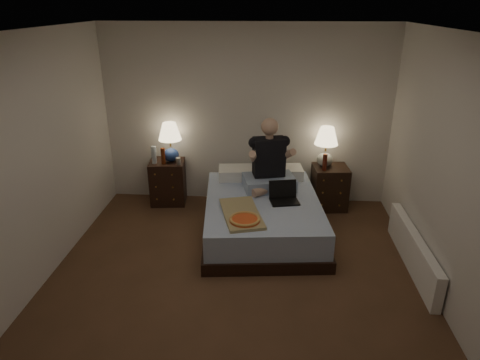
# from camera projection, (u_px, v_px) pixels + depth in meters

# --- Properties ---
(floor) EXTENTS (4.00, 4.50, 0.00)m
(floor) POSITION_uv_depth(u_px,v_px,m) (234.00, 290.00, 4.37)
(floor) COLOR brown
(floor) RESTS_ON ground
(ceiling) EXTENTS (4.00, 4.50, 0.00)m
(ceiling) POSITION_uv_depth(u_px,v_px,m) (232.00, 33.00, 3.41)
(ceiling) COLOR white
(ceiling) RESTS_ON ground
(wall_back) EXTENTS (4.00, 0.00, 2.50)m
(wall_back) POSITION_uv_depth(u_px,v_px,m) (247.00, 116.00, 5.96)
(wall_back) COLOR silver
(wall_back) RESTS_ON ground
(wall_left) EXTENTS (0.00, 4.50, 2.50)m
(wall_left) POSITION_uv_depth(u_px,v_px,m) (22.00, 172.00, 4.02)
(wall_left) COLOR silver
(wall_left) RESTS_ON ground
(wall_right) EXTENTS (0.00, 4.50, 2.50)m
(wall_right) POSITION_uv_depth(u_px,v_px,m) (459.00, 183.00, 3.77)
(wall_right) COLOR silver
(wall_right) RESTS_ON ground
(bed) EXTENTS (1.56, 1.98, 0.46)m
(bed) POSITION_uv_depth(u_px,v_px,m) (262.00, 216.00, 5.39)
(bed) COLOR #5A7BB5
(bed) RESTS_ON floor
(nightstand_left) EXTENTS (0.53, 0.48, 0.63)m
(nightstand_left) POSITION_uv_depth(u_px,v_px,m) (168.00, 182.00, 6.20)
(nightstand_left) COLOR black
(nightstand_left) RESTS_ON floor
(nightstand_right) EXTENTS (0.51, 0.47, 0.61)m
(nightstand_right) POSITION_uv_depth(u_px,v_px,m) (329.00, 187.00, 6.04)
(nightstand_right) COLOR black
(nightstand_right) RESTS_ON floor
(lamp_left) EXTENTS (0.35, 0.35, 0.56)m
(lamp_left) POSITION_uv_depth(u_px,v_px,m) (170.00, 142.00, 5.98)
(lamp_left) COLOR navy
(lamp_left) RESTS_ON nightstand_left
(lamp_right) EXTENTS (0.32, 0.32, 0.56)m
(lamp_right) POSITION_uv_depth(u_px,v_px,m) (326.00, 147.00, 5.85)
(lamp_right) COLOR gray
(lamp_right) RESTS_ON nightstand_right
(water_bottle) EXTENTS (0.07, 0.07, 0.25)m
(water_bottle) POSITION_uv_depth(u_px,v_px,m) (154.00, 155.00, 5.96)
(water_bottle) COLOR silver
(water_bottle) RESTS_ON nightstand_left
(soda_can) EXTENTS (0.07, 0.07, 0.10)m
(soda_can) POSITION_uv_depth(u_px,v_px,m) (178.00, 161.00, 5.94)
(soda_can) COLOR #ADADA8
(soda_can) RESTS_ON nightstand_left
(beer_bottle_left) EXTENTS (0.06, 0.06, 0.23)m
(beer_bottle_left) POSITION_uv_depth(u_px,v_px,m) (163.00, 156.00, 5.94)
(beer_bottle_left) COLOR #5C220D
(beer_bottle_left) RESTS_ON nightstand_left
(beer_bottle_right) EXTENTS (0.06, 0.06, 0.23)m
(beer_bottle_right) POSITION_uv_depth(u_px,v_px,m) (325.00, 162.00, 5.77)
(beer_bottle_right) COLOR #52180B
(beer_bottle_right) RESTS_ON nightstand_right
(person) EXTENTS (0.76, 0.65, 0.93)m
(person) POSITION_uv_depth(u_px,v_px,m) (270.00, 155.00, 5.44)
(person) COLOR black
(person) RESTS_ON bed
(laptop) EXTENTS (0.39, 0.34, 0.24)m
(laptop) POSITION_uv_depth(u_px,v_px,m) (285.00, 193.00, 5.18)
(laptop) COLOR black
(laptop) RESTS_ON bed
(pizza_box) EXTENTS (0.59, 0.84, 0.08)m
(pizza_box) POSITION_uv_depth(u_px,v_px,m) (245.00, 220.00, 4.71)
(pizza_box) COLOR tan
(pizza_box) RESTS_ON bed
(radiator) EXTENTS (0.10, 1.60, 0.40)m
(radiator) POSITION_uv_depth(u_px,v_px,m) (413.00, 251.00, 4.69)
(radiator) COLOR white
(radiator) RESTS_ON floor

